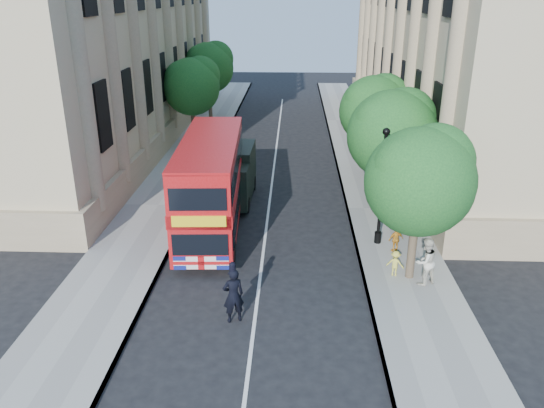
# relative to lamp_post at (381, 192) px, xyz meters

# --- Properties ---
(ground) EXTENTS (120.00, 120.00, 0.00)m
(ground) POSITION_rel_lamp_post_xyz_m (-5.00, -6.00, -2.51)
(ground) COLOR black
(ground) RESTS_ON ground
(pavement_right) EXTENTS (3.50, 80.00, 0.12)m
(pavement_right) POSITION_rel_lamp_post_xyz_m (0.75, 4.00, -2.45)
(pavement_right) COLOR gray
(pavement_right) RESTS_ON ground
(pavement_left) EXTENTS (3.50, 80.00, 0.12)m
(pavement_left) POSITION_rel_lamp_post_xyz_m (-10.75, 4.00, -2.45)
(pavement_left) COLOR gray
(pavement_left) RESTS_ON ground
(building_right) EXTENTS (12.00, 38.00, 18.00)m
(building_right) POSITION_rel_lamp_post_xyz_m (8.80, 18.00, 6.49)
(building_right) COLOR tan
(building_right) RESTS_ON ground
(building_left) EXTENTS (12.00, 38.00, 18.00)m
(building_left) POSITION_rel_lamp_post_xyz_m (-18.80, 18.00, 6.49)
(building_left) COLOR tan
(building_left) RESTS_ON ground
(tree_right_near) EXTENTS (4.00, 4.00, 6.08)m
(tree_right_near) POSITION_rel_lamp_post_xyz_m (0.84, -2.97, 1.74)
(tree_right_near) COLOR #473828
(tree_right_near) RESTS_ON ground
(tree_right_mid) EXTENTS (4.20, 4.20, 6.37)m
(tree_right_mid) POSITION_rel_lamp_post_xyz_m (0.84, 3.03, 1.93)
(tree_right_mid) COLOR #473828
(tree_right_mid) RESTS_ON ground
(tree_right_far) EXTENTS (4.00, 4.00, 6.15)m
(tree_right_far) POSITION_rel_lamp_post_xyz_m (0.84, 9.03, 1.80)
(tree_right_far) COLOR #473828
(tree_right_far) RESTS_ON ground
(tree_left_far) EXTENTS (4.00, 4.00, 6.30)m
(tree_left_far) POSITION_rel_lamp_post_xyz_m (-10.96, 16.03, 1.93)
(tree_left_far) COLOR #473828
(tree_left_far) RESTS_ON ground
(tree_left_back) EXTENTS (4.20, 4.20, 6.65)m
(tree_left_back) POSITION_rel_lamp_post_xyz_m (-10.96, 24.03, 2.20)
(tree_left_back) COLOR #473828
(tree_left_back) RESTS_ON ground
(lamp_post) EXTENTS (0.32, 0.32, 5.16)m
(lamp_post) POSITION_rel_lamp_post_xyz_m (0.00, 0.00, 0.00)
(lamp_post) COLOR black
(lamp_post) RESTS_ON pavement_right
(double_decker_bus) EXTENTS (2.92, 9.36, 4.27)m
(double_decker_bus) POSITION_rel_lamp_post_xyz_m (-7.48, 1.26, -0.15)
(double_decker_bus) COLOR #AA0B0E
(double_decker_bus) RESTS_ON ground
(box_van) EXTENTS (2.12, 4.96, 2.81)m
(box_van) POSITION_rel_lamp_post_xyz_m (-6.94, 5.08, -1.13)
(box_van) COLOR black
(box_van) RESTS_ON ground
(police_constable) EXTENTS (0.85, 0.71, 1.98)m
(police_constable) POSITION_rel_lamp_post_xyz_m (-5.70, -6.06, -1.52)
(police_constable) COLOR black
(police_constable) RESTS_ON ground
(woman_pedestrian) EXTENTS (1.13, 1.05, 1.87)m
(woman_pedestrian) POSITION_rel_lamp_post_xyz_m (1.22, -3.50, -1.46)
(woman_pedestrian) COLOR beige
(woman_pedestrian) RESTS_ON pavement_right
(child_a) EXTENTS (0.71, 0.46, 1.13)m
(child_a) POSITION_rel_lamp_post_xyz_m (0.62, -0.84, -1.83)
(child_a) COLOR orange
(child_a) RESTS_ON pavement_right
(child_b) EXTENTS (0.76, 0.58, 1.04)m
(child_b) POSITION_rel_lamp_post_xyz_m (0.24, -2.91, -1.87)
(child_b) COLOR gold
(child_b) RESTS_ON pavement_right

